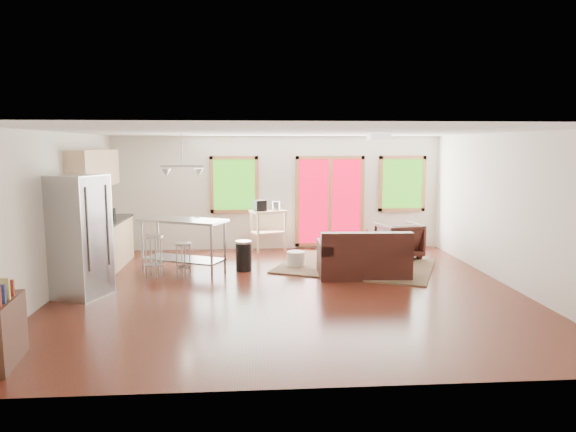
{
  "coord_description": "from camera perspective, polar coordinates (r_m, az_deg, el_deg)",
  "views": [
    {
      "loc": [
        -0.62,
        -8.25,
        2.37
      ],
      "look_at": [
        0.0,
        0.3,
        1.2
      ],
      "focal_mm": 32.0,
      "sensor_mm": 36.0,
      "label": 1
    }
  ],
  "objects": [
    {
      "name": "window_right",
      "position": [
        12.26,
        12.58,
        3.52
      ],
      "size": [
        1.1,
        0.05,
        1.3
      ],
      "color": "#1E510D",
      "rests_on": "back_wall"
    },
    {
      "name": "bar_stool_b",
      "position": [
        9.46,
        -11.56,
        -3.92
      ],
      "size": [
        0.4,
        0.4,
        0.64
      ],
      "rotation": [
        0.0,
        0.0,
        -0.44
      ],
      "color": "#B7BABC",
      "rests_on": "floor"
    },
    {
      "name": "cabinets",
      "position": [
        10.46,
        -20.01,
        -0.63
      ],
      "size": [
        0.64,
        2.24,
        2.3
      ],
      "color": "tan",
      "rests_on": "floor"
    },
    {
      "name": "coffee_table",
      "position": [
        10.81,
        9.53,
        -3.17
      ],
      "size": [
        1.09,
        0.8,
        0.39
      ],
      "rotation": [
        0.0,
        0.0,
        0.22
      ],
      "color": "#3A1F14",
      "rests_on": "floor"
    },
    {
      "name": "vase",
      "position": [
        10.48,
        8.77,
        -2.53
      ],
      "size": [
        0.19,
        0.2,
        0.31
      ],
      "rotation": [
        0.0,
        0.0,
        0.06
      ],
      "color": "silver",
      "rests_on": "coffee_table"
    },
    {
      "name": "kitchen_cart",
      "position": [
        11.58,
        -2.33,
        -0.02
      ],
      "size": [
        0.89,
        0.74,
        1.17
      ],
      "rotation": [
        0.0,
        0.0,
        0.37
      ],
      "color": "tan",
      "rests_on": "floor"
    },
    {
      "name": "pouf",
      "position": [
        10.14,
        0.88,
        -4.83
      ],
      "size": [
        0.45,
        0.45,
        0.31
      ],
      "primitive_type": "cylinder",
      "rotation": [
        0.0,
        0.0,
        0.31
      ],
      "color": "beige",
      "rests_on": "floor"
    },
    {
      "name": "bookshelf",
      "position": [
        6.5,
        -29.34,
        -11.11
      ],
      "size": [
        0.42,
        0.85,
        0.97
      ],
      "rotation": [
        0.0,
        0.0,
        0.12
      ],
      "color": "#3A1F14",
      "rests_on": "floor"
    },
    {
      "name": "floor",
      "position": [
        8.61,
        0.15,
        -8.28
      ],
      "size": [
        7.5,
        7.0,
        0.02
      ],
      "primitive_type": "cube",
      "color": "#3A150D",
      "rests_on": "ground"
    },
    {
      "name": "front_wall",
      "position": [
        4.9,
        3.22,
        -4.86
      ],
      "size": [
        7.5,
        0.02,
        2.6
      ],
      "primitive_type": "cube",
      "color": "silver",
      "rests_on": "ground"
    },
    {
      "name": "back_wall",
      "position": [
        11.83,
        -1.12,
        2.58
      ],
      "size": [
        7.5,
        0.02,
        2.6
      ],
      "primitive_type": "cube",
      "color": "silver",
      "rests_on": "ground"
    },
    {
      "name": "ceiling",
      "position": [
        8.28,
        0.15,
        9.43
      ],
      "size": [
        7.5,
        7.0,
        0.02
      ],
      "primitive_type": "cube",
      "color": "white",
      "rests_on": "ground"
    },
    {
      "name": "rug",
      "position": [
        10.31,
        7.56,
        -5.51
      ],
      "size": [
        3.55,
        3.21,
        0.03
      ],
      "primitive_type": "cube",
      "rotation": [
        0.0,
        0.0,
        -0.41
      ],
      "color": "#445637",
      "rests_on": "floor"
    },
    {
      "name": "island",
      "position": [
        9.76,
        -11.58,
        -2.21
      ],
      "size": [
        1.74,
        1.27,
        1.03
      ],
      "rotation": [
        0.0,
        0.0,
        -0.43
      ],
      "color": "#B7BABC",
      "rests_on": "floor"
    },
    {
      "name": "trash_can",
      "position": [
        9.87,
        -4.94,
        -4.41
      ],
      "size": [
        0.39,
        0.39,
        0.58
      ],
      "rotation": [
        0.0,
        0.0,
        -0.27
      ],
      "color": "black",
      "rests_on": "floor"
    },
    {
      "name": "ceiling_flush",
      "position": [
        9.13,
        10.05,
        8.66
      ],
      "size": [
        0.35,
        0.35,
        0.12
      ],
      "primitive_type": "cube",
      "color": "white",
      "rests_on": "ceiling"
    },
    {
      "name": "book",
      "position": [
        10.71,
        10.16,
        -2.18
      ],
      "size": [
        0.21,
        0.09,
        0.28
      ],
      "primitive_type": "imported",
      "rotation": [
        0.0,
        0.0,
        -0.32
      ],
      "color": "maroon",
      "rests_on": "coffee_table"
    },
    {
      "name": "loveseat",
      "position": [
        9.51,
        8.36,
        -4.63
      ],
      "size": [
        1.66,
        0.98,
        0.87
      ],
      "rotation": [
        0.0,
        0.0,
        -0.04
      ],
      "color": "black",
      "rests_on": "floor"
    },
    {
      "name": "french_doors",
      "position": [
        11.92,
        4.67,
        1.63
      ],
      "size": [
        1.6,
        0.05,
        2.1
      ],
      "color": "#A7021D",
      "rests_on": "back_wall"
    },
    {
      "name": "cup",
      "position": [
        9.95,
        -10.08,
        -0.19
      ],
      "size": [
        0.15,
        0.14,
        0.12
      ],
      "primitive_type": "imported",
      "rotation": [
        0.0,
        0.0,
        -0.4
      ],
      "color": "white",
      "rests_on": "island"
    },
    {
      "name": "window_left",
      "position": [
        11.75,
        -5.99,
        3.49
      ],
      "size": [
        1.1,
        0.05,
        1.3
      ],
      "color": "#1E510D",
      "rests_on": "back_wall"
    },
    {
      "name": "ottoman",
      "position": [
        10.91,
        5.81,
        -3.85
      ],
      "size": [
        0.68,
        0.68,
        0.36
      ],
      "primitive_type": "cube",
      "rotation": [
        0.0,
        0.0,
        -0.3
      ],
      "color": "black",
      "rests_on": "floor"
    },
    {
      "name": "refrigerator",
      "position": [
        8.72,
        -22.29,
        -2.09
      ],
      "size": [
        0.99,
        0.98,
        1.93
      ],
      "rotation": [
        0.0,
        0.0,
        -0.38
      ],
      "color": "#B7BABC",
      "rests_on": "floor"
    },
    {
      "name": "pendant_light",
      "position": [
        9.85,
        -11.65,
        4.86
      ],
      "size": [
        0.8,
        0.18,
        0.79
      ],
      "color": "gray",
      "rests_on": "ceiling"
    },
    {
      "name": "bar_stool_a",
      "position": [
        9.63,
        -14.77,
        -3.24
      ],
      "size": [
        0.45,
        0.45,
        0.77
      ],
      "rotation": [
        0.0,
        0.0,
        -0.28
      ],
      "color": "#B7BABC",
      "rests_on": "floor"
    },
    {
      "name": "right_wall",
      "position": [
        9.4,
        23.65,
        0.58
      ],
      "size": [
        0.02,
        7.0,
        2.6
      ],
      "primitive_type": "cube",
      "color": "silver",
      "rests_on": "ground"
    },
    {
      "name": "left_wall",
      "position": [
        8.89,
        -24.78,
        0.14
      ],
      "size": [
        0.02,
        7.0,
        2.6
      ],
      "primitive_type": "cube",
      "color": "silver",
      "rests_on": "ground"
    },
    {
      "name": "armchair",
      "position": [
        11.16,
        12.19,
        -2.47
      ],
      "size": [
        0.96,
        0.92,
        0.84
      ],
      "primitive_type": "imported",
      "rotation": [
        0.0,
        0.0,
        3.35
      ],
      "color": "black",
      "rests_on": "floor"
    }
  ]
}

